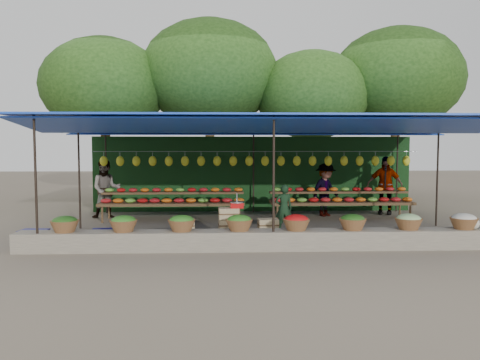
{
  "coord_description": "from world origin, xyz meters",
  "views": [
    {
      "loc": [
        -1.1,
        -12.42,
        2.14
      ],
      "look_at": [
        -0.56,
        0.2,
        1.26
      ],
      "focal_mm": 35.0,
      "sensor_mm": 36.0,
      "label": 1
    }
  ],
  "objects_px": {
    "weighing_scale": "(237,204)",
    "blue_crate_back": "(102,235)",
    "crate_counter": "(227,228)",
    "vendor_seated": "(284,208)",
    "blue_crate_front": "(34,238)"
  },
  "relations": [
    {
      "from": "blue_crate_front",
      "to": "vendor_seated",
      "type": "bearing_deg",
      "value": 17.69
    },
    {
      "from": "blue_crate_back",
      "to": "crate_counter",
      "type": "bearing_deg",
      "value": -11.16
    },
    {
      "from": "weighing_scale",
      "to": "blue_crate_front",
      "type": "bearing_deg",
      "value": -176.6
    },
    {
      "from": "weighing_scale",
      "to": "vendor_seated",
      "type": "distance_m",
      "value": 1.7
    },
    {
      "from": "weighing_scale",
      "to": "blue_crate_front",
      "type": "xyz_separation_m",
      "value": [
        -4.45,
        -0.26,
        -0.68
      ]
    },
    {
      "from": "weighing_scale",
      "to": "vendor_seated",
      "type": "bearing_deg",
      "value": 43.12
    },
    {
      "from": "weighing_scale",
      "to": "blue_crate_back",
      "type": "distance_m",
      "value": 3.2
    },
    {
      "from": "weighing_scale",
      "to": "blue_crate_back",
      "type": "bearing_deg",
      "value": 175.35
    },
    {
      "from": "crate_counter",
      "to": "weighing_scale",
      "type": "bearing_deg",
      "value": 0.0
    },
    {
      "from": "crate_counter",
      "to": "weighing_scale",
      "type": "relative_size",
      "value": 7.2
    },
    {
      "from": "crate_counter",
      "to": "vendor_seated",
      "type": "bearing_deg",
      "value": 38.55
    },
    {
      "from": "blue_crate_front",
      "to": "crate_counter",
      "type": "bearing_deg",
      "value": 7.27
    },
    {
      "from": "weighing_scale",
      "to": "blue_crate_back",
      "type": "relative_size",
      "value": 0.75
    },
    {
      "from": "weighing_scale",
      "to": "blue_crate_back",
      "type": "xyz_separation_m",
      "value": [
        -3.11,
        0.25,
        -0.72
      ]
    },
    {
      "from": "crate_counter",
      "to": "blue_crate_back",
      "type": "height_order",
      "value": "crate_counter"
    }
  ]
}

